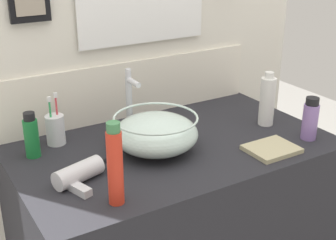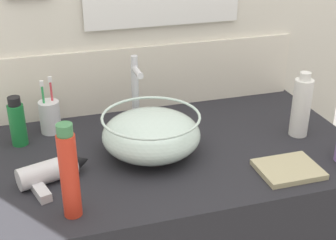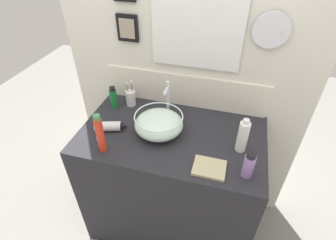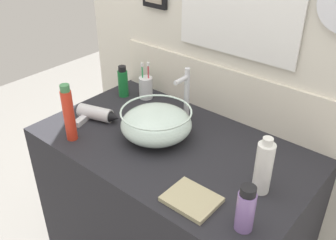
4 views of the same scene
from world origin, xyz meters
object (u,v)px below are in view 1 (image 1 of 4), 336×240
at_px(toothbrush_cup, 55,129).
at_px(glass_bowl_sink, 156,133).
at_px(lotion_bottle, 267,100).
at_px(shampoo_bottle, 31,136).
at_px(soap_dispenser, 115,165).
at_px(spray_bottle, 310,119).
at_px(hand_towel, 272,149).
at_px(faucet, 130,98).
at_px(hair_drier, 83,172).

bearing_deg(toothbrush_cup, glass_bowl_sink, -40.03).
xyz_separation_m(glass_bowl_sink, lotion_bottle, (0.49, -0.02, 0.03)).
xyz_separation_m(shampoo_bottle, soap_dispenser, (0.12, -0.41, 0.04)).
relative_size(toothbrush_cup, spray_bottle, 1.19).
distance_m(lotion_bottle, spray_bottle, 0.19).
bearing_deg(hand_towel, lotion_bottle, 53.14).
relative_size(shampoo_bottle, soap_dispenser, 0.65).
bearing_deg(glass_bowl_sink, soap_dispenser, -138.16).
bearing_deg(glass_bowl_sink, lotion_bottle, -1.92).
height_order(faucet, shampoo_bottle, faucet).
height_order(hair_drier, spray_bottle, spray_bottle).
height_order(glass_bowl_sink, lotion_bottle, lotion_bottle).
distance_m(hair_drier, spray_bottle, 0.84).
height_order(faucet, toothbrush_cup, faucet).
bearing_deg(spray_bottle, faucet, 143.43).
height_order(soap_dispenser, hand_towel, soap_dispenser).
bearing_deg(faucet, soap_dispenser, -121.39).
relative_size(glass_bowl_sink, shampoo_bottle, 1.84).
xyz_separation_m(faucet, lotion_bottle, (0.49, -0.21, -0.04)).
height_order(lotion_bottle, hand_towel, lotion_bottle).
height_order(glass_bowl_sink, hair_drier, glass_bowl_sink).
distance_m(glass_bowl_sink, spray_bottle, 0.57).
height_order(glass_bowl_sink, soap_dispenser, soap_dispenser).
distance_m(glass_bowl_sink, shampoo_bottle, 0.42).
distance_m(hair_drier, soap_dispenser, 0.19).
bearing_deg(glass_bowl_sink, hair_drier, -167.28).
bearing_deg(toothbrush_cup, lotion_bottle, -18.08).
xyz_separation_m(faucet, hair_drier, (-0.30, -0.26, -0.11)).
height_order(glass_bowl_sink, shampoo_bottle, shampoo_bottle).
distance_m(toothbrush_cup, hand_towel, 0.76).
relative_size(glass_bowl_sink, faucet, 1.19).
bearing_deg(soap_dispenser, toothbrush_cup, 92.28).
bearing_deg(faucet, shampoo_bottle, -177.45).
height_order(shampoo_bottle, soap_dispenser, soap_dispenser).
relative_size(toothbrush_cup, hand_towel, 1.11).
distance_m(glass_bowl_sink, soap_dispenser, 0.35).
xyz_separation_m(toothbrush_cup, hand_towel, (0.62, -0.44, -0.05)).
xyz_separation_m(hair_drier, shampoo_bottle, (-0.08, 0.24, 0.05)).
xyz_separation_m(shampoo_bottle, spray_bottle, (0.91, -0.38, 0.00)).
relative_size(toothbrush_cup, soap_dispenser, 0.77).
bearing_deg(shampoo_bottle, lotion_bottle, -12.54).
xyz_separation_m(lotion_bottle, hand_towel, (-0.15, -0.19, -0.09)).
bearing_deg(hair_drier, spray_bottle, -9.21).
xyz_separation_m(faucet, spray_bottle, (0.53, -0.39, -0.06)).
relative_size(glass_bowl_sink, toothbrush_cup, 1.55).
bearing_deg(hair_drier, faucet, 41.31).
bearing_deg(hand_towel, faucet, 130.30).
height_order(toothbrush_cup, soap_dispenser, soap_dispenser).
bearing_deg(hair_drier, soap_dispenser, -77.75).
distance_m(shampoo_bottle, spray_bottle, 0.98).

